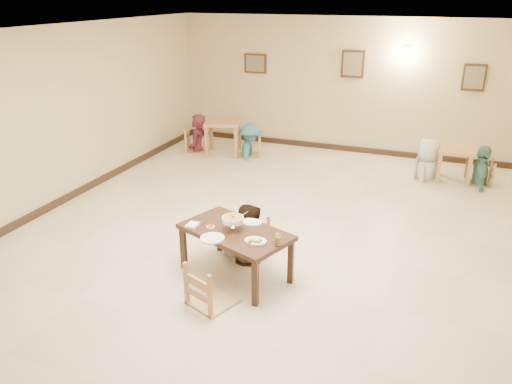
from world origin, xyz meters
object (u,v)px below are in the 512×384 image
at_px(chair_far, 250,222).
at_px(bg_chair_ll, 197,129).
at_px(bg_diner_a, 196,114).
at_px(bg_chair_rr, 483,162).
at_px(bg_table_left, 223,127).
at_px(bg_chair_rl, 428,158).
at_px(bg_table_right, 455,155).
at_px(bg_diner_c, 430,139).
at_px(bg_chair_lr, 250,135).
at_px(main_table, 235,236).
at_px(chair_near, 212,264).
at_px(curry_warmer, 233,219).
at_px(bg_diner_d, 485,146).
at_px(bg_diner_b, 250,123).
at_px(main_diner, 246,205).
at_px(drink_glass, 278,240).

relative_size(chair_far, bg_chair_ll, 0.91).
height_order(chair_far, bg_diner_a, bg_diner_a).
bearing_deg(bg_chair_ll, bg_chair_rr, -108.80).
distance_m(bg_table_left, bg_chair_rl, 4.46).
height_order(bg_table_right, bg_chair_ll, bg_chair_ll).
xyz_separation_m(chair_far, bg_diner_c, (2.16, 4.12, 0.32)).
height_order(bg_table_left, bg_chair_lr, bg_chair_lr).
height_order(main_table, bg_table_right, main_table).
distance_m(chair_far, bg_chair_rl, 4.65).
height_order(chair_far, chair_near, chair_near).
distance_m(curry_warmer, bg_diner_d, 5.69).
bearing_deg(bg_chair_rr, bg_table_right, -101.60).
relative_size(bg_table_left, bg_diner_d, 0.62).
xyz_separation_m(bg_diner_b, bg_diner_d, (4.81, -0.06, 0.02)).
height_order(main_table, main_diner, main_diner).
height_order(curry_warmer, bg_diner_c, bg_diner_c).
bearing_deg(bg_table_left, chair_far, -60.96).
height_order(bg_table_left, bg_diner_d, bg_diner_d).
height_order(bg_chair_lr, bg_diner_a, bg_diner_a).
height_order(curry_warmer, bg_diner_b, bg_diner_b).
xyz_separation_m(main_table, drink_glass, (0.64, -0.19, 0.15)).
bearing_deg(bg_diner_c, chair_far, -16.99).
bearing_deg(bg_chair_rr, bg_chair_ll, -93.93).
bearing_deg(chair_near, bg_diner_c, -90.06).
bearing_deg(bg_diner_c, bg_table_left, -79.53).
distance_m(chair_far, bg_diner_a, 5.04).
height_order(main_table, bg_table_left, bg_table_left).
bearing_deg(bg_chair_lr, bg_table_right, 68.29).
bearing_deg(bg_chair_lr, bg_chair_ll, -107.18).
height_order(bg_diner_a, bg_diner_c, bg_diner_a).
distance_m(bg_chair_rl, bg_diner_a, 5.12).
height_order(chair_near, bg_chair_rl, chair_near).
bearing_deg(bg_diner_c, bg_diner_b, -80.20).
xyz_separation_m(chair_far, bg_diner_b, (-1.66, 4.18, 0.28)).
distance_m(chair_far, chair_near, 1.31).
distance_m(chair_near, bg_diner_a, 6.17).
distance_m(chair_near, bg_chair_rl, 5.83).
bearing_deg(bg_diner_a, bg_chair_rr, 78.62).
distance_m(chair_far, bg_chair_rr, 5.19).
xyz_separation_m(bg_table_left, bg_chair_rl, (4.46, -0.01, -0.21)).
distance_m(bg_chair_lr, bg_chair_rl, 3.82).
relative_size(curry_warmer, bg_chair_ll, 0.29).
bearing_deg(bg_chair_rl, main_diner, 155.30).
bearing_deg(bg_diner_a, curry_warmer, 20.39).
relative_size(chair_near, curry_warmer, 3.41).
xyz_separation_m(bg_table_left, bg_diner_d, (5.45, -0.02, 0.14)).
distance_m(curry_warmer, bg_chair_lr, 5.11).
height_order(drink_glass, bg_diner_a, bg_diner_a).
bearing_deg(main_table, main_diner, 116.67).
height_order(chair_near, bg_diner_d, bg_diner_d).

